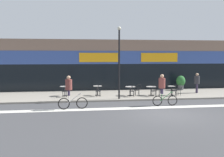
# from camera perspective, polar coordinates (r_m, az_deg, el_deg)

# --- Properties ---
(ground_plane) EXTENTS (120.00, 120.00, 0.00)m
(ground_plane) POSITION_cam_1_polar(r_m,az_deg,el_deg) (15.07, 11.80, -7.66)
(ground_plane) COLOR #424244
(sidewalk_slab) EXTENTS (40.00, 5.50, 0.12)m
(sidewalk_slab) POSITION_cam_1_polar(r_m,az_deg,el_deg) (21.89, 5.29, -3.48)
(sidewalk_slab) COLOR gray
(sidewalk_slab) RESTS_ON ground
(storefront_facade) EXTENTS (40.00, 4.06, 4.75)m
(storefront_facade) POSITION_cam_1_polar(r_m,az_deg,el_deg) (26.27, 2.93, 3.00)
(storefront_facade) COLOR #7F6656
(storefront_facade) RESTS_ON ground
(bike_lane_stripe) EXTENTS (36.00, 0.70, 0.01)m
(bike_lane_stripe) POSITION_cam_1_polar(r_m,az_deg,el_deg) (16.89, 9.49, -6.24)
(bike_lane_stripe) COLOR silver
(bike_lane_stripe) RESTS_ON ground
(bistro_table_0) EXTENTS (0.77, 0.77, 0.77)m
(bistro_table_0) POSITION_cam_1_polar(r_m,az_deg,el_deg) (20.87, -10.23, -2.26)
(bistro_table_0) COLOR black
(bistro_table_0) RESTS_ON sidewalk_slab
(bistro_table_1) EXTENTS (0.70, 0.70, 0.77)m
(bistro_table_1) POSITION_cam_1_polar(r_m,az_deg,el_deg) (20.85, -3.18, -2.21)
(bistro_table_1) COLOR black
(bistro_table_1) RESTS_ON sidewalk_slab
(bistro_table_2) EXTENTS (0.80, 0.80, 0.72)m
(bistro_table_2) POSITION_cam_1_polar(r_m,az_deg,el_deg) (20.77, 4.01, -2.30)
(bistro_table_2) COLOR black
(bistro_table_2) RESTS_ON sidewalk_slab
(bistro_table_3) EXTENTS (0.79, 0.79, 0.72)m
(bistro_table_3) POSITION_cam_1_polar(r_m,az_deg,el_deg) (21.03, 8.50, -2.27)
(bistro_table_3) COLOR black
(bistro_table_3) RESTS_ON sidewalk_slab
(bistro_table_4) EXTENTS (0.61, 0.61, 0.74)m
(bistro_table_4) POSITION_cam_1_polar(r_m,az_deg,el_deg) (21.43, 12.83, -2.20)
(bistro_table_4) COLOR black
(bistro_table_4) RESTS_ON sidewalk_slab
(cafe_chair_0_near) EXTENTS (0.40, 0.57, 0.90)m
(cafe_chair_0_near) POSITION_cam_1_polar(r_m,az_deg,el_deg) (20.25, -10.29, -2.58)
(cafe_chair_0_near) COLOR black
(cafe_chair_0_near) RESTS_ON sidewalk_slab
(cafe_chair_1_near) EXTENTS (0.44, 0.60, 0.90)m
(cafe_chair_1_near) POSITION_cam_1_polar(r_m,az_deg,el_deg) (20.23, -3.00, -2.51)
(cafe_chair_1_near) COLOR black
(cafe_chair_1_near) RESTS_ON sidewalk_slab
(cafe_chair_2_near) EXTENTS (0.43, 0.59, 0.90)m
(cafe_chair_2_near) POSITION_cam_1_polar(r_m,az_deg,el_deg) (20.17, 4.37, -2.54)
(cafe_chair_2_near) COLOR black
(cafe_chair_2_near) RESTS_ON sidewalk_slab
(cafe_chair_2_side) EXTENTS (0.58, 0.41, 0.90)m
(cafe_chair_2_side) POSITION_cam_1_polar(r_m,az_deg,el_deg) (20.91, 5.69, -2.28)
(cafe_chair_2_side) COLOR black
(cafe_chair_2_side) RESTS_ON sidewalk_slab
(cafe_chair_3_near) EXTENTS (0.44, 0.59, 0.90)m
(cafe_chair_3_near) POSITION_cam_1_polar(r_m,az_deg,el_deg) (20.44, 9.02, -2.49)
(cafe_chair_3_near) COLOR black
(cafe_chair_3_near) RESTS_ON sidewalk_slab
(cafe_chair_3_side) EXTENTS (0.60, 0.45, 0.90)m
(cafe_chair_3_side) POSITION_cam_1_polar(r_m,az_deg,el_deg) (21.21, 10.12, -2.24)
(cafe_chair_3_side) COLOR black
(cafe_chair_3_side) RESTS_ON sidewalk_slab
(cafe_chair_4_near) EXTENTS (0.45, 0.60, 0.90)m
(cafe_chair_4_near) POSITION_cam_1_polar(r_m,az_deg,el_deg) (20.85, 13.42, -2.42)
(cafe_chair_4_near) COLOR black
(cafe_chair_4_near) RESTS_ON sidewalk_slab
(cafe_chair_4_side) EXTENTS (0.58, 0.41, 0.90)m
(cafe_chair_4_side) POSITION_cam_1_polar(r_m,az_deg,el_deg) (21.67, 14.37, -2.16)
(cafe_chair_4_side) COLOR black
(cafe_chair_4_side) RESTS_ON sidewalk_slab
(planter_pot) EXTENTS (0.82, 0.82, 1.32)m
(planter_pot) POSITION_cam_1_polar(r_m,az_deg,el_deg) (24.97, 14.73, -0.75)
(planter_pot) COLOR #4C4C51
(planter_pot) RESTS_ON sidewalk_slab
(lamp_post) EXTENTS (0.26, 0.26, 5.24)m
(lamp_post) POSITION_cam_1_polar(r_m,az_deg,el_deg) (19.01, 1.57, 4.59)
(lamp_post) COLOR black
(lamp_post) RESTS_ON sidewalk_slab
(cyclist_0) EXTENTS (1.81, 0.50, 2.07)m
(cyclist_0) POSITION_cam_1_polar(r_m,az_deg,el_deg) (16.17, -9.12, -2.61)
(cyclist_0) COLOR black
(cyclist_0) RESTS_ON ground
(cyclist_1) EXTENTS (1.68, 0.48, 2.07)m
(cyclist_1) POSITION_cam_1_polar(r_m,az_deg,el_deg) (17.42, 10.97, -1.91)
(cyclist_1) COLOR black
(cyclist_1) RESTS_ON ground
(pedestrian_near_end) EXTENTS (0.53, 0.53, 1.69)m
(pedestrian_near_end) POSITION_cam_1_polar(r_m,az_deg,el_deg) (23.36, 18.01, -0.55)
(pedestrian_near_end) COLOR #382D47
(pedestrian_near_end) RESTS_ON sidewalk_slab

